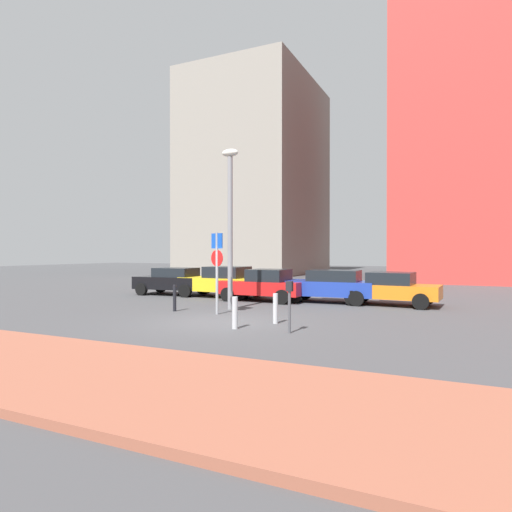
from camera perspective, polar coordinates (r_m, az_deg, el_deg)
ground_plane at (r=14.27m, az=-4.78°, el=-8.61°), size 120.00×120.00×0.00m
sidewalk_brick at (r=9.39m, az=-25.14°, el=-13.04°), size 40.00×3.93×0.14m
parked_car_black at (r=23.52m, az=-10.77°, el=-3.17°), size 4.00×2.12×1.43m
parked_car_yellow at (r=22.04m, az=-4.42°, el=-3.35°), size 4.64×2.15×1.54m
parked_car_red at (r=20.22m, az=1.05°, el=-3.79°), size 3.99×2.02×1.47m
parked_car_blue at (r=19.86m, az=9.69°, el=-3.79°), size 4.06×2.02×1.46m
parked_car_orange at (r=19.43m, az=17.12°, el=-4.04°), size 4.13×2.19×1.41m
parking_sign_post at (r=15.90m, az=-5.12°, el=-0.89°), size 0.58×0.20×2.97m
parking_meter at (r=12.25m, az=4.39°, el=-5.70°), size 0.18×0.14×1.45m
street_lamp at (r=17.34m, az=-3.40°, el=5.51°), size 0.70×0.36×6.34m
traffic_bollard_near at (r=17.04m, az=-10.58°, el=-5.43°), size 0.13×0.13×1.01m
traffic_bollard_mid at (r=13.91m, az=2.56°, el=-6.87°), size 0.16×0.16×0.95m
traffic_bollard_far at (r=12.97m, az=-2.77°, el=-7.42°), size 0.17×0.17×0.95m
building_under_construction at (r=47.99m, az=0.18°, el=10.10°), size 11.81×15.35×20.53m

